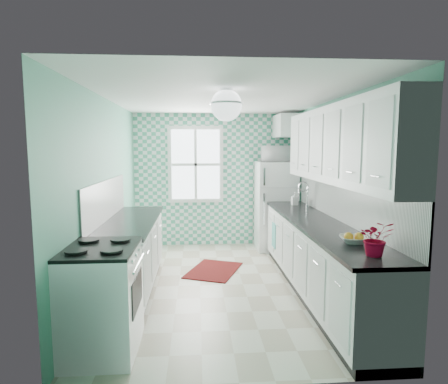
{
  "coord_description": "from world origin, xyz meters",
  "views": [
    {
      "loc": [
        -0.32,
        -4.91,
        1.86
      ],
      "look_at": [
        0.05,
        0.25,
        1.25
      ],
      "focal_mm": 30.0,
      "sensor_mm": 36.0,
      "label": 1
    }
  ],
  "objects": [
    {
      "name": "floor",
      "position": [
        0.0,
        0.0,
        -0.01
      ],
      "size": [
        3.0,
        4.4,
        0.02
      ],
      "primitive_type": "cube",
      "color": "beige",
      "rests_on": "ground"
    },
    {
      "name": "ceiling",
      "position": [
        0.0,
        0.0,
        2.51
      ],
      "size": [
        3.0,
        4.4,
        0.02
      ],
      "primitive_type": "cube",
      "color": "white",
      "rests_on": "wall_back"
    },
    {
      "name": "wall_back",
      "position": [
        0.0,
        2.21,
        1.25
      ],
      "size": [
        3.0,
        0.02,
        2.5
      ],
      "primitive_type": "cube",
      "color": "#5AA88C",
      "rests_on": "floor"
    },
    {
      "name": "wall_front",
      "position": [
        0.0,
        -2.21,
        1.25
      ],
      "size": [
        3.0,
        0.02,
        2.5
      ],
      "primitive_type": "cube",
      "color": "#5AA88C",
      "rests_on": "floor"
    },
    {
      "name": "wall_left",
      "position": [
        -1.51,
        0.0,
        1.25
      ],
      "size": [
        0.02,
        4.4,
        2.5
      ],
      "primitive_type": "cube",
      "color": "#5AA88C",
      "rests_on": "floor"
    },
    {
      "name": "wall_right",
      "position": [
        1.51,
        0.0,
        1.25
      ],
      "size": [
        0.02,
        4.4,
        2.5
      ],
      "primitive_type": "cube",
      "color": "#5AA88C",
      "rests_on": "floor"
    },
    {
      "name": "accent_wall",
      "position": [
        0.0,
        2.19,
        1.25
      ],
      "size": [
        3.0,
        0.01,
        2.5
      ],
      "primitive_type": "cube",
      "color": "#44A585",
      "rests_on": "wall_back"
    },
    {
      "name": "window",
      "position": [
        -0.35,
        2.16,
        1.55
      ],
      "size": [
        1.04,
        0.05,
        1.44
      ],
      "color": "white",
      "rests_on": "wall_back"
    },
    {
      "name": "backsplash_right",
      "position": [
        1.49,
        -0.4,
        1.2
      ],
      "size": [
        0.02,
        3.6,
        0.51
      ],
      "primitive_type": "cube",
      "color": "white",
      "rests_on": "wall_right"
    },
    {
      "name": "backsplash_left",
      "position": [
        -1.49,
        -0.07,
        1.2
      ],
      "size": [
        0.02,
        2.15,
        0.51
      ],
      "primitive_type": "cube",
      "color": "white",
      "rests_on": "wall_left"
    },
    {
      "name": "upper_cabinets_right",
      "position": [
        1.33,
        -0.6,
        1.9
      ],
      "size": [
        0.33,
        3.2,
        0.9
      ],
      "primitive_type": "cube",
      "color": "white",
      "rests_on": "wall_right"
    },
    {
      "name": "upper_cabinet_fridge",
      "position": [
        1.3,
        1.83,
        2.25
      ],
      "size": [
        0.4,
        0.74,
        0.4
      ],
      "primitive_type": "cube",
      "color": "white",
      "rests_on": "wall_right"
    },
    {
      "name": "ceiling_light",
      "position": [
        0.0,
        -0.8,
        2.32
      ],
      "size": [
        0.34,
        0.34,
        0.35
      ],
      "color": "silver",
      "rests_on": "ceiling"
    },
    {
      "name": "base_cabinets_right",
      "position": [
        1.2,
        -0.4,
        0.45
      ],
      "size": [
        0.6,
        3.6,
        0.9
      ],
      "primitive_type": "cube",
      "color": "white",
      "rests_on": "floor"
    },
    {
      "name": "countertop_right",
      "position": [
        1.19,
        -0.4,
        0.92
      ],
      "size": [
        0.63,
        3.6,
        0.04
      ],
      "primitive_type": "cube",
      "color": "black",
      "rests_on": "base_cabinets_right"
    },
    {
      "name": "base_cabinets_left",
      "position": [
        -1.2,
        -0.07,
        0.45
      ],
      "size": [
        0.6,
        2.15,
        0.9
      ],
      "primitive_type": "cube",
      "color": "white",
      "rests_on": "floor"
    },
    {
      "name": "countertop_left",
      "position": [
        -1.19,
        -0.07,
        0.92
      ],
      "size": [
        0.63,
        2.15,
        0.04
      ],
      "primitive_type": "cube",
      "color": "black",
      "rests_on": "base_cabinets_left"
    },
    {
      "name": "fridge",
      "position": [
        1.11,
        1.79,
        0.81
      ],
      "size": [
        0.7,
        0.7,
        1.61
      ],
      "rotation": [
        0.0,
        0.0,
        -0.01
      ],
      "color": "white",
      "rests_on": "floor"
    },
    {
      "name": "stove",
      "position": [
        -1.2,
        -1.57,
        0.5
      ],
      "size": [
        0.64,
        0.8,
        0.97
      ],
      "rotation": [
        0.0,
        0.0,
        0.02
      ],
      "color": "white",
      "rests_on": "floor"
    },
    {
      "name": "sink",
      "position": [
        1.2,
        0.72,
        0.93
      ],
      "size": [
        0.51,
        0.43,
        0.53
      ],
      "rotation": [
        0.0,
        0.0,
        0.02
      ],
      "color": "silver",
      "rests_on": "countertop_right"
    },
    {
      "name": "rug",
      "position": [
        -0.08,
        0.6,
        0.01
      ],
      "size": [
        0.97,
        1.13,
        0.02
      ],
      "primitive_type": "cube",
      "rotation": [
        0.0,
        0.0,
        -0.38
      ],
      "color": "#801400",
      "rests_on": "floor"
    },
    {
      "name": "dish_towel",
      "position": [
        0.89,
        0.83,
        0.48
      ],
      "size": [
        0.12,
        0.24,
        0.39
      ],
      "primitive_type": "cube",
      "rotation": [
        0.0,
        0.0,
        0.42
      ],
      "color": "#66B8BA",
      "rests_on": "base_cabinets_right"
    },
    {
      "name": "fruit_bowl",
      "position": [
        1.2,
        -1.45,
        0.97
      ],
      "size": [
        0.33,
        0.33,
        0.07
      ],
      "primitive_type": "imported",
      "rotation": [
        0.0,
        0.0,
        -0.21
      ],
      "color": "white",
      "rests_on": "countertop_right"
    },
    {
      "name": "potted_plant",
      "position": [
        1.2,
        -1.89,
        1.1
      ],
      "size": [
        0.33,
        0.3,
        0.31
      ],
      "primitive_type": "imported",
      "rotation": [
        0.0,
        0.0,
        -0.23
      ],
      "color": "maroon",
      "rests_on": "countertop_right"
    },
    {
      "name": "soap_bottle",
      "position": [
        1.25,
        0.99,
        1.04
      ],
      "size": [
        0.1,
        0.1,
        0.21
      ],
      "primitive_type": "imported",
      "rotation": [
        0.0,
        0.0,
        0.09
      ],
      "color": "#95B7CA",
      "rests_on": "countertop_right"
    },
    {
      "name": "microwave",
      "position": [
        1.11,
        1.79,
        1.76
      ],
      "size": [
        0.54,
        0.37,
        0.29
      ],
      "primitive_type": "imported",
      "rotation": [
        0.0,
        0.0,
        3.1
      ],
      "color": "white",
      "rests_on": "fridge"
    }
  ]
}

